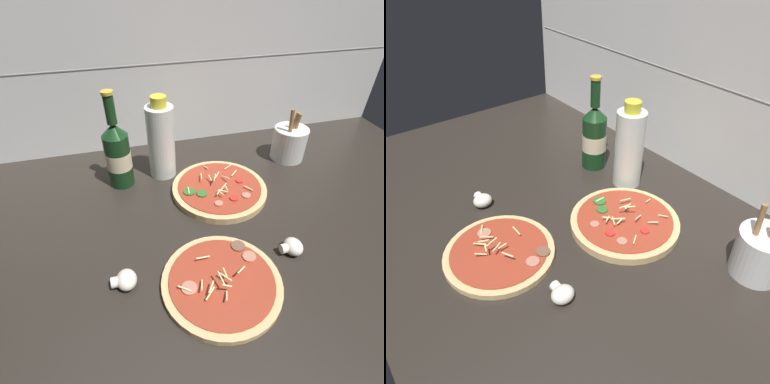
% 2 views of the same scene
% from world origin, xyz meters
% --- Properties ---
extents(counter_slab, '(1.60, 0.90, 0.03)m').
position_xyz_m(counter_slab, '(0.00, 0.00, 0.01)').
color(counter_slab, '#28231E').
rests_on(counter_slab, ground).
extents(tile_backsplash, '(1.60, 0.01, 0.60)m').
position_xyz_m(tile_backsplash, '(0.00, 0.45, 0.30)').
color(tile_backsplash, white).
rests_on(tile_backsplash, ground).
extents(pizza_near, '(0.25, 0.25, 0.05)m').
position_xyz_m(pizza_near, '(-0.05, -0.17, 0.03)').
color(pizza_near, tan).
rests_on(pizza_near, counter_slab).
extents(pizza_far, '(0.27, 0.27, 0.05)m').
position_xyz_m(pizza_far, '(0.05, 0.12, 0.04)').
color(pizza_far, tan).
rests_on(pizza_far, counter_slab).
extents(beer_bottle, '(0.07, 0.07, 0.28)m').
position_xyz_m(beer_bottle, '(-0.22, 0.24, 0.13)').
color(beer_bottle, '#143819').
rests_on(beer_bottle, counter_slab).
extents(oil_bottle, '(0.08, 0.08, 0.25)m').
position_xyz_m(oil_bottle, '(-0.09, 0.26, 0.14)').
color(oil_bottle, silver).
rests_on(oil_bottle, counter_slab).
extents(mushroom_left, '(0.05, 0.05, 0.04)m').
position_xyz_m(mushroom_left, '(-0.24, -0.12, 0.04)').
color(mushroom_left, white).
rests_on(mushroom_left, counter_slab).
extents(mushroom_right, '(0.05, 0.05, 0.03)m').
position_xyz_m(mushroom_right, '(0.14, -0.13, 0.04)').
color(mushroom_right, white).
rests_on(mushroom_right, counter_slab).
extents(utensil_crock, '(0.11, 0.11, 0.18)m').
position_xyz_m(utensil_crock, '(0.33, 0.24, 0.08)').
color(utensil_crock, silver).
rests_on(utensil_crock, counter_slab).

